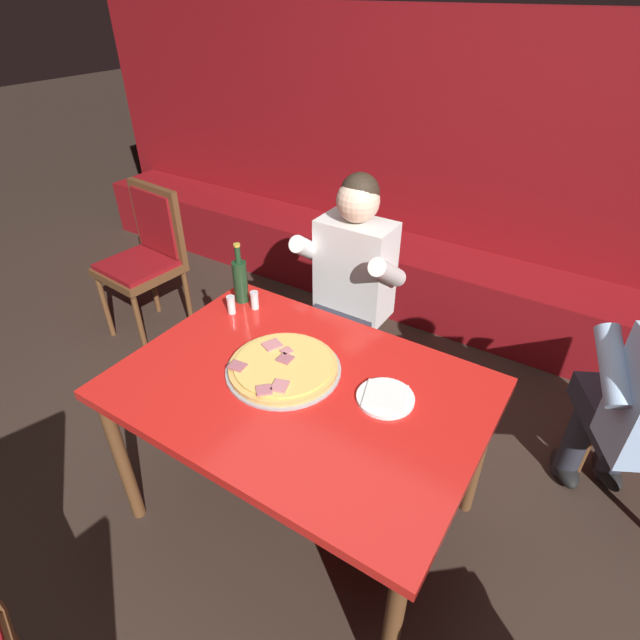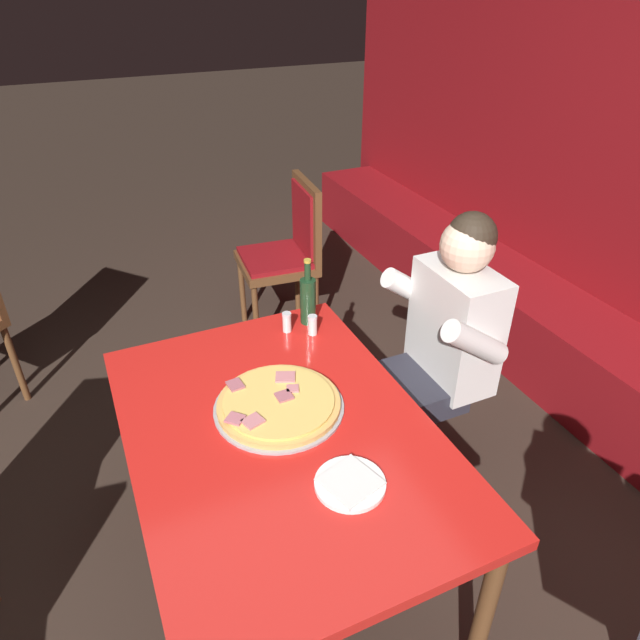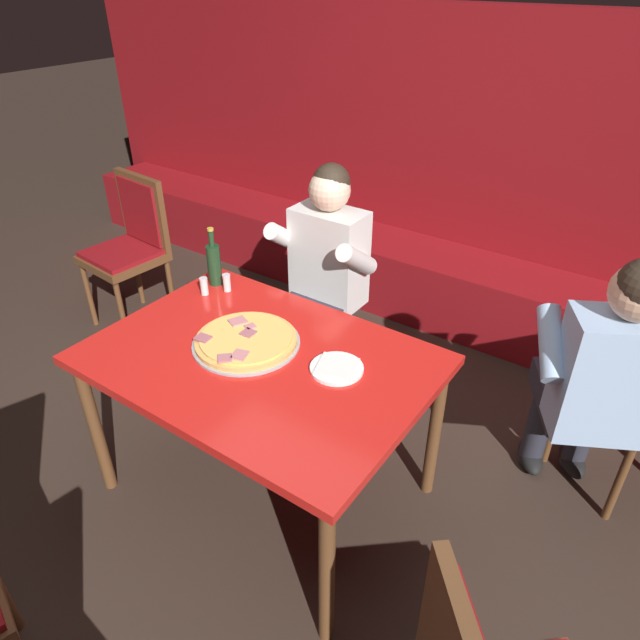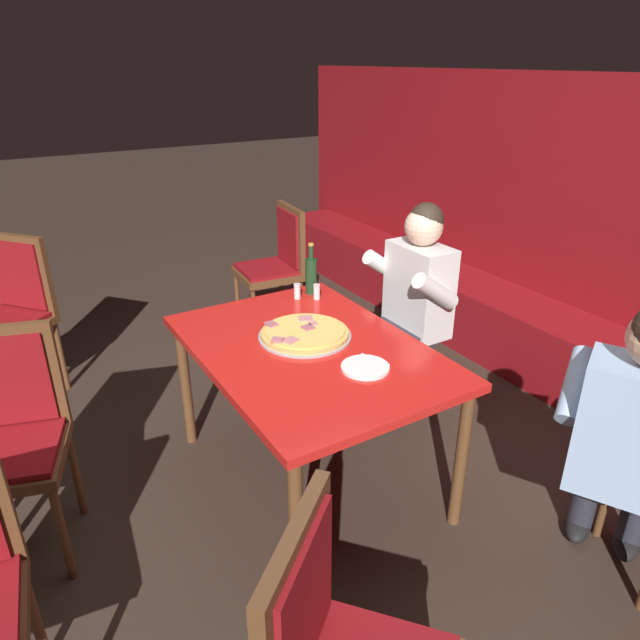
% 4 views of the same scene
% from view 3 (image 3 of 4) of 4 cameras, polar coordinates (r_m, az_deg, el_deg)
% --- Properties ---
extents(ground_plane, '(24.00, 24.00, 0.00)m').
position_cam_3_polar(ground_plane, '(2.82, -5.19, -16.24)').
color(ground_plane, '#33261E').
extents(booth_wall_panel, '(6.80, 0.16, 1.90)m').
position_cam_3_polar(booth_wall_panel, '(3.95, 15.23, 14.27)').
color(booth_wall_panel, maroon).
rests_on(booth_wall_panel, ground_plane).
extents(booth_bench, '(6.46, 0.48, 0.46)m').
position_cam_3_polar(booth_bench, '(3.95, 12.03, 3.26)').
color(booth_bench, maroon).
rests_on(booth_bench, ground_plane).
extents(main_dining_table, '(1.36, 0.95, 0.76)m').
position_cam_3_polar(main_dining_table, '(2.35, -6.01, -5.13)').
color(main_dining_table, brown).
rests_on(main_dining_table, ground_plane).
extents(pizza, '(0.45, 0.45, 0.05)m').
position_cam_3_polar(pizza, '(2.37, -7.42, -2.04)').
color(pizza, '#9E9EA3').
rests_on(pizza, main_dining_table).
extents(plate_white_paper, '(0.21, 0.21, 0.02)m').
position_cam_3_polar(plate_white_paper, '(2.21, 1.68, -4.83)').
color(plate_white_paper, white).
rests_on(plate_white_paper, main_dining_table).
extents(beer_bottle, '(0.07, 0.07, 0.29)m').
position_cam_3_polar(beer_bottle, '(2.80, -10.55, 5.60)').
color(beer_bottle, '#19381E').
rests_on(beer_bottle, main_dining_table).
extents(shaker_black_pepper, '(0.04, 0.04, 0.09)m').
position_cam_3_polar(shaker_black_pepper, '(2.75, -11.51, 3.26)').
color(shaker_black_pepper, silver).
rests_on(shaker_black_pepper, main_dining_table).
extents(shaker_parmesan, '(0.04, 0.04, 0.09)m').
position_cam_3_polar(shaker_parmesan, '(2.76, -9.30, 3.64)').
color(shaker_parmesan, silver).
rests_on(shaker_parmesan, main_dining_table).
extents(diner_seated_blue_shirt, '(0.53, 0.53, 1.27)m').
position_cam_3_polar(diner_seated_blue_shirt, '(2.99, -0.02, 4.45)').
color(diner_seated_blue_shirt, black).
rests_on(diner_seated_blue_shirt, ground_plane).
extents(dining_chair_far_left, '(0.48, 0.48, 0.98)m').
position_cam_3_polar(dining_chair_far_left, '(3.88, -18.36, 7.51)').
color(dining_chair_far_left, brown).
rests_on(dining_chair_far_left, ground_plane).
extents(diner_standing_companion, '(0.61, 0.63, 1.27)m').
position_cam_3_polar(diner_standing_companion, '(2.52, 26.18, -5.28)').
color(diner_standing_companion, black).
rests_on(diner_standing_companion, ground_plane).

